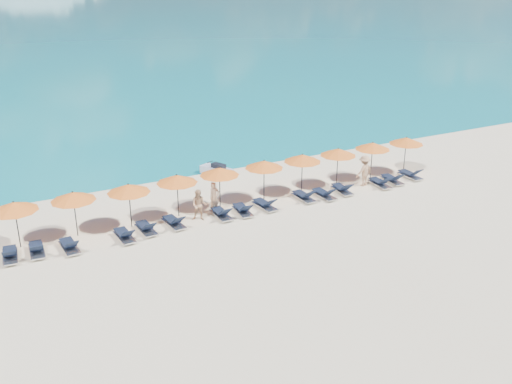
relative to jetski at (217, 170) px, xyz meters
name	(u,v)px	position (x,y,z in m)	size (l,w,h in m)	color
ground	(285,236)	(-0.61, -9.41, -0.31)	(1400.00, 1400.00, 0.00)	beige
jetski	(217,170)	(0.00, 0.00, 0.00)	(1.60, 2.25, 0.75)	silver
beachgoer_a	(214,198)	(-2.47, -5.29, 0.52)	(0.61, 0.40, 1.66)	tan
beachgoer_b	(199,205)	(-3.53, -5.82, 0.50)	(0.79, 0.46, 1.63)	tan
beachgoer_c	(364,171)	(6.92, -5.64, 0.60)	(1.18, 0.55, 1.83)	tan
umbrella_0	(14,206)	(-11.96, -4.86, 1.71)	(2.10, 2.10, 2.28)	black
umbrella_1	(73,196)	(-9.39, -4.82, 1.71)	(2.10, 2.10, 2.28)	black
umbrella_2	(129,188)	(-6.81, -5.00, 1.71)	(2.10, 2.10, 2.28)	black
umbrella_3	(177,179)	(-4.28, -4.82, 1.71)	(2.10, 2.10, 2.28)	black
umbrella_4	(219,171)	(-1.91, -4.76, 1.71)	(2.10, 2.10, 2.28)	black
umbrella_5	(264,164)	(0.71, -4.81, 1.71)	(2.10, 2.10, 2.28)	black
umbrella_6	(302,158)	(3.14, -4.83, 1.71)	(2.10, 2.10, 2.28)	black
umbrella_7	(338,152)	(5.58, -4.82, 1.71)	(2.10, 2.10, 2.28)	black
umbrella_8	(373,146)	(8.13, -4.76, 1.71)	(2.10, 2.10, 2.28)	black
umbrella_9	(406,141)	(10.69, -4.82, 1.71)	(2.10, 2.10, 2.28)	black
lounger_0	(10,255)	(-12.50, -5.92, -0.07)	(0.75, 1.74, 0.66)	silver
lounger_1	(37,249)	(-11.39, -5.93, -0.07)	(0.71, 1.73, 0.66)	silver
lounger_2	(69,246)	(-10.02, -6.24, -0.07)	(0.73, 1.74, 0.66)	silver
lounger_3	(124,235)	(-7.52, -6.30, -0.07)	(0.72, 1.73, 0.66)	silver
lounger_4	(146,228)	(-6.38, -5.99, -0.07)	(0.71, 1.73, 0.66)	silver
lounger_5	(174,222)	(-4.95, -5.95, -0.07)	(0.79, 1.75, 0.66)	silver
lounger_6	(221,213)	(-2.43, -6.05, -0.07)	(0.62, 1.70, 0.66)	silver
lounger_7	(243,210)	(-1.25, -6.14, -0.07)	(0.76, 1.75, 0.66)	silver
lounger_8	(265,204)	(0.10, -6.05, -0.07)	(0.79, 1.76, 0.66)	silver
lounger_9	(304,196)	(2.58, -5.99, -0.07)	(0.66, 1.71, 0.66)	silver
lounger_10	(324,194)	(3.76, -6.23, -0.07)	(0.70, 1.73, 0.66)	silver
lounger_11	(342,189)	(5.09, -6.06, -0.07)	(0.79, 1.75, 0.66)	silver
lounger_12	(380,183)	(7.66, -6.24, -0.07)	(0.74, 1.74, 0.66)	silver
lounger_13	(392,179)	(8.70, -6.11, -0.07)	(0.73, 1.74, 0.66)	silver
lounger_14	(410,174)	(10.22, -5.95, -0.07)	(0.66, 1.71, 0.66)	silver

